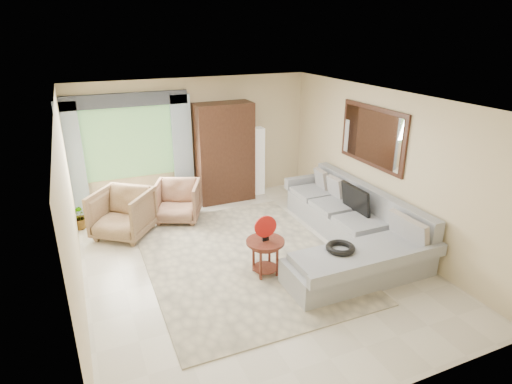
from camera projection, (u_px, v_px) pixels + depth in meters
name	position (u px, v px, depth m)	size (l,w,h in m)	color
ground	(250.00, 262.00, 6.88)	(6.00, 6.00, 0.00)	silver
area_rug	(243.00, 258.00, 6.98)	(3.00, 4.00, 0.02)	beige
sectional_sofa	(351.00, 231.00, 7.29)	(2.30, 3.46, 0.90)	#94969C
tv_screen	(355.00, 199.00, 7.48)	(0.06, 0.74, 0.48)	black
garden_hose	(340.00, 248.00, 6.20)	(0.43, 0.43, 0.09)	black
coffee_table	(265.00, 257.00, 6.44)	(0.58, 0.58, 0.58)	#471813
red_disc	(265.00, 227.00, 6.26)	(0.34, 0.34, 0.03)	#B71712
armchair_left	(122.00, 213.00, 7.62)	(0.92, 0.94, 0.86)	#926F50
armchair_right	(177.00, 201.00, 8.27)	(0.82, 0.84, 0.77)	#986B53
potted_plant	(80.00, 216.00, 7.96)	(0.44, 0.38, 0.49)	#999999
armoire	(224.00, 153.00, 9.03)	(1.20, 0.55, 2.10)	#321A10
floor_lamp	(258.00, 161.00, 9.49)	(0.24, 0.24, 1.50)	silver
window	(129.00, 143.00, 8.41)	(1.80, 0.04, 1.40)	#669E59
curtain_left	(73.00, 163.00, 8.04)	(0.40, 0.08, 2.30)	#9EB7CC
curtain_right	(183.00, 151.00, 8.82)	(0.40, 0.08, 2.30)	#9EB7CC
valance	(124.00, 100.00, 8.04)	(2.40, 0.12, 0.26)	#1E232D
wall_mirror	(372.00, 136.00, 7.47)	(0.05, 1.70, 1.05)	black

